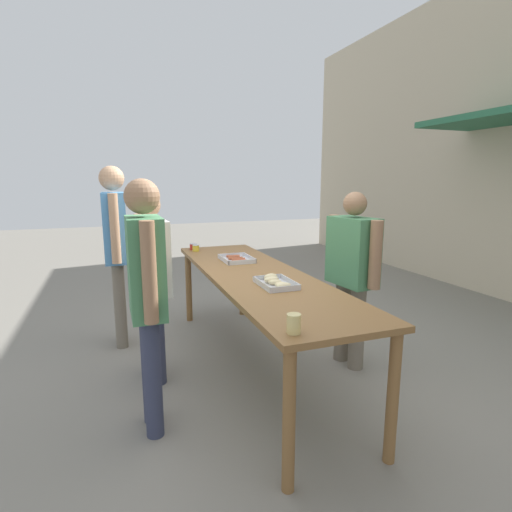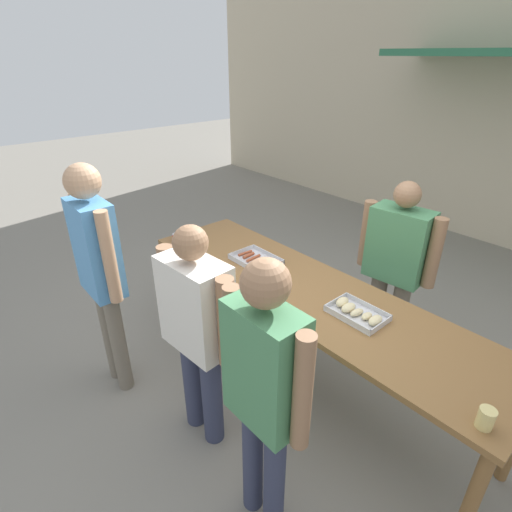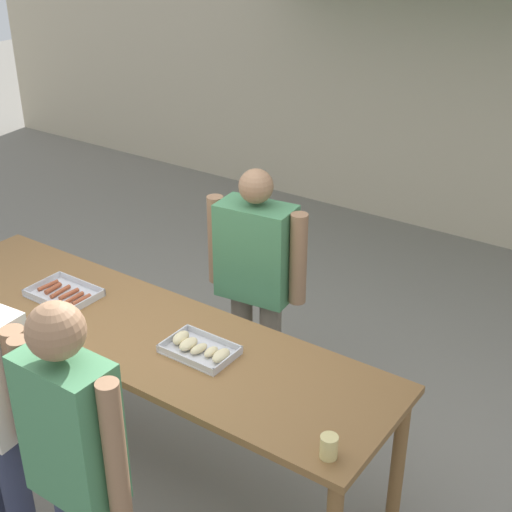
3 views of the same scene
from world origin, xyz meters
name	(u,v)px [view 1 (image 1 of 3)]	position (x,y,z in m)	size (l,w,h in m)	color
ground_plane	(256,367)	(0.00, 0.00, 0.00)	(24.00, 24.00, 0.00)	gray
serving_table	(256,283)	(0.00, 0.00, 0.78)	(2.95, 0.79, 0.87)	brown
food_tray_sausages	(237,259)	(-0.56, 0.00, 0.88)	(0.39, 0.28, 0.04)	silver
food_tray_buns	(276,282)	(0.43, 0.00, 0.89)	(0.36, 0.24, 0.06)	silver
condiment_jar_mustard	(193,247)	(-1.34, -0.28, 0.90)	(0.07, 0.07, 0.07)	#B22319
condiment_jar_ketchup	(196,248)	(-1.24, -0.27, 0.90)	(0.07, 0.07, 0.07)	gold
beer_cup	(294,324)	(1.34, -0.28, 0.92)	(0.08, 0.08, 0.10)	#DBC67A
person_server_behind_table	(352,266)	(0.21, 0.82, 0.91)	(0.65, 0.30, 1.56)	#756B5B
person_customer_holding_hotdog	(116,239)	(-0.96, -1.11, 1.08)	(0.55, 0.23, 1.79)	#756B5B
person_customer_with_cup	(147,285)	(0.59, -0.95, 1.00)	(0.55, 0.22, 1.67)	#333851
person_customer_waiting_in_line	(151,273)	(-0.12, -0.86, 0.92)	(0.65, 0.28, 1.56)	#333851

